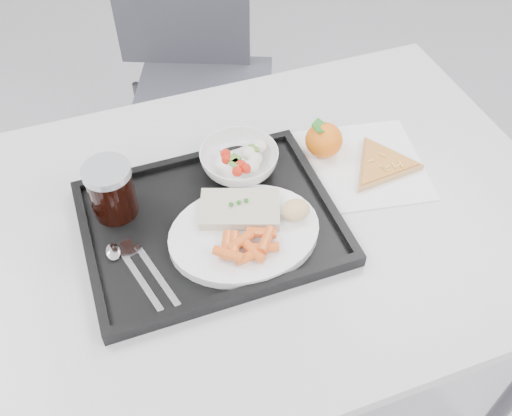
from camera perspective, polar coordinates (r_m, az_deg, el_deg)
name	(u,v)px	position (r m, az deg, el deg)	size (l,w,h in m)	color
table	(245,239)	(1.11, -1.10, -3.10)	(1.20, 0.80, 0.75)	#A6A6A8
chair	(194,61)	(1.83, -6.22, 14.37)	(0.55, 0.56, 0.93)	#35363D
tray	(211,224)	(1.04, -4.56, -1.59)	(0.45, 0.35, 0.03)	black
dinner_plate	(244,234)	(1.00, -1.18, -2.58)	(0.27, 0.27, 0.02)	white
fish_fillet	(240,209)	(1.02, -1.63, -0.10)	(0.16, 0.13, 0.03)	beige
bread_roll	(296,210)	(1.01, 3.99, -0.18)	(0.06, 0.06, 0.03)	tan
salad_bowl	(239,161)	(1.11, -1.70, 4.76)	(0.15, 0.15, 0.05)	white
cola_glass	(111,189)	(1.04, -14.29, 1.81)	(0.09, 0.09, 0.11)	black
cutlery	(135,266)	(0.99, -12.03, -5.66)	(0.10, 0.17, 0.01)	silver
napkin	(360,165)	(1.17, 10.32, 4.27)	(0.29, 0.28, 0.00)	white
tangerine	(324,140)	(1.17, 6.80, 6.79)	(0.09, 0.09, 0.07)	orange
pizza_slice	(382,164)	(1.17, 12.48, 4.29)	(0.25, 0.25, 0.02)	#E1B171
carrot_pile	(247,246)	(0.96, -0.90, -3.78)	(0.12, 0.08, 0.03)	orange
salad_contents	(247,158)	(1.10, -0.87, 4.97)	(0.10, 0.08, 0.02)	red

